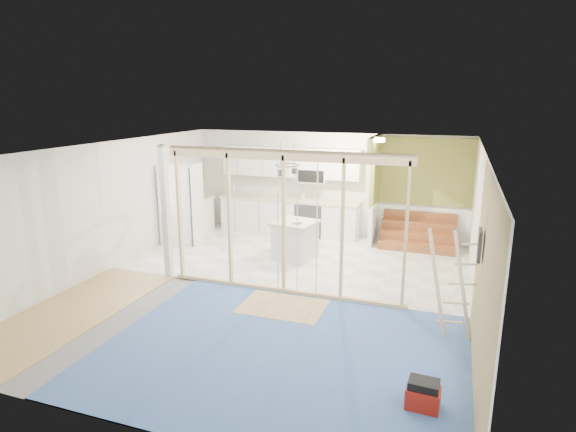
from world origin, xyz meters
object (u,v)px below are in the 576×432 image
(island, at_px, (295,240))
(ladder, at_px, (453,284))
(toolbox, at_px, (423,395))
(fridge, at_px, (182,204))

(island, xyz_separation_m, ladder, (3.27, -2.55, 0.40))
(toolbox, xyz_separation_m, ladder, (0.23, 1.92, 0.65))
(ladder, bearing_deg, island, 160.94)
(island, bearing_deg, toolbox, -45.58)
(fridge, relative_size, island, 1.91)
(fridge, bearing_deg, ladder, -34.05)
(island, xyz_separation_m, toolbox, (3.04, -4.46, -0.25))
(toolbox, bearing_deg, fridge, 144.75)
(ladder, bearing_deg, fridge, 174.30)
(toolbox, height_order, ladder, ladder)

